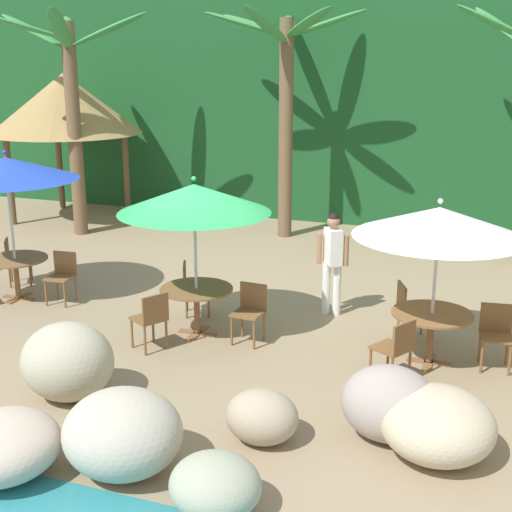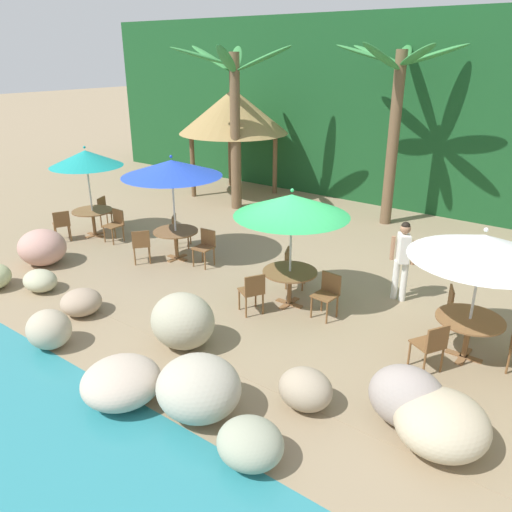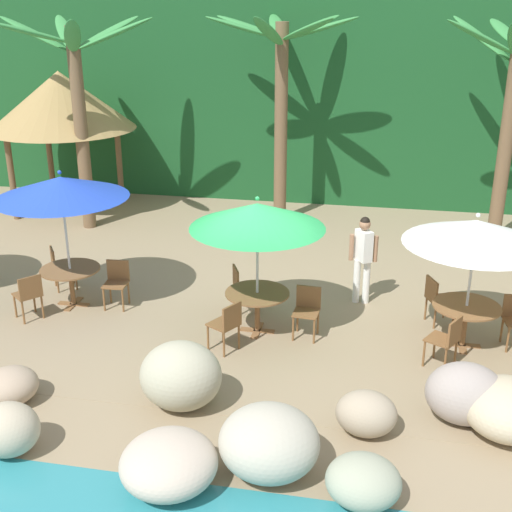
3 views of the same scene
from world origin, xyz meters
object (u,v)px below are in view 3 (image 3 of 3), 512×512
Objects in this scene: chair_green_inland at (242,285)px; palm_tree_second at (282,76)px; dining_table_green at (257,299)px; chair_white_inland at (436,297)px; palm_tree_nearest at (76,83)px; chair_green_seaward at (307,308)px; chair_blue_seaward at (117,280)px; umbrella_green at (257,216)px; chair_white_left at (447,338)px; dining_table_blue at (71,275)px; chair_blue_left at (29,294)px; chair_green_left at (227,323)px; palapa_hut at (61,101)px; umbrella_white at (476,232)px; chair_blue_inland at (59,265)px; dining_table_white at (466,312)px; waiter_in_white at (363,254)px; umbrella_blue at (61,187)px.

palm_tree_second reaches higher than chair_green_inland.
dining_table_green is 1.26× the size of chair_white_inland.
chair_green_seaward is at bearing -37.93° from palm_tree_nearest.
umbrella_green is at bearing -10.96° from chair_blue_seaward.
chair_white_left is (3.53, -1.38, 0.00)m from chair_green_inland.
palm_tree_second reaches higher than chair_white_inland.
chair_blue_left is at bearing -122.34° from dining_table_blue.
chair_green_inland is (2.33, 0.20, 0.00)m from chair_blue_seaward.
chair_blue_seaward is 3.23m from umbrella_green.
chair_green_left is at bearing -19.72° from dining_table_blue.
palapa_hut is at bearing 131.29° from chair_green_left.
dining_table_green is at bearing -177.61° from umbrella_white.
chair_white_inland is at bearing -28.82° from palapa_hut.
dining_table_blue is 0.86m from chair_blue_inland.
umbrella_white is 1.72m from chair_white_inland.
chair_blue_seaward is at bearing -59.65° from palm_tree_nearest.
chair_green_seaward is 0.79× the size of dining_table_white.
umbrella_white reaches higher than waiter_in_white.
chair_white_inland reaches higher than dining_table_green.
chair_blue_inland is 4.23m from chair_green_left.
chair_blue_left is at bearing -176.33° from dining_table_white.
palapa_hut is (-5.90, 5.30, 2.40)m from chair_green_inland.
umbrella_blue is 2.98× the size of chair_green_left.
umbrella_green is 3.54m from chair_white_left.
umbrella_green is at bearing -6.11° from dining_table_blue.
chair_white_inland is at bearing 4.35° from dining_table_blue.
palapa_hut is at bearing 115.78° from dining_table_blue.
dining_table_green is (-0.00, 0.00, -1.49)m from umbrella_green.
palapa_hut reaches higher than dining_table_green.
umbrella_green is 1.05× the size of umbrella_white.
chair_blue_seaward is at bearing 168.67° from chair_white_left.
umbrella_blue is 7.01m from chair_white_left.
palm_tree_nearest is (-1.65, 4.40, 1.25)m from umbrella_blue.
umbrella_green is at bearing -137.76° from waiter_in_white.
palm_tree_second is (-0.18, 5.47, 3.13)m from chair_green_inland.
umbrella_blue is 2.36× the size of dining_table_green.
palm_tree_second reaches higher than dining_table_blue.
dining_table_green is at bearing -177.61° from dining_table_white.
chair_white_inland is (7.08, 1.23, 0.00)m from chair_blue_left.
chair_green_inland is at bearing 158.68° from chair_white_left.
dining_table_blue is 0.45× the size of umbrella_green.
umbrella_blue is at bearing 175.43° from chair_green_seaward.
dining_table_green is 2.32m from waiter_in_white.
chair_green_inland is 1.52m from chair_green_left.
umbrella_blue is 2.98× the size of chair_blue_left.
waiter_in_white is (6.95, -3.25, -2.54)m from palm_tree_nearest.
umbrella_blue is at bearing -169.93° from chair_blue_seaward.
chair_blue_left is 7.52m from dining_table_white.
dining_table_blue is at bearing -169.93° from chair_blue_seaward.
palm_tree_nearest reaches higher than dining_table_white.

